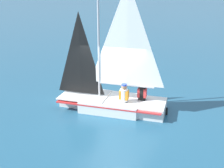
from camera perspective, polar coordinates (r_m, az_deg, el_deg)
ground_plane at (r=11.33m, az=-0.00°, el=-4.96°), size 260.00×260.00×0.00m
sailboat_main at (r=11.05m, az=0.16°, el=-1.81°), size 2.36×4.38×4.99m
sailor_helm at (r=10.77m, az=2.44°, el=-2.67°), size 0.35×0.38×1.16m
sailor_crew at (r=11.03m, az=6.11°, el=-2.21°), size 0.35×0.38×1.16m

